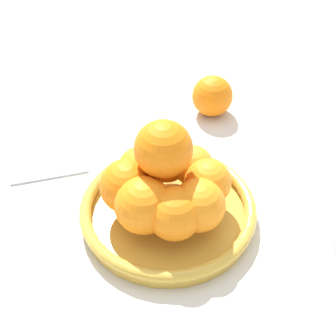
{
  "coord_description": "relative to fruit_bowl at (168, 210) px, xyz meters",
  "views": [
    {
      "loc": [
        -0.35,
        -0.34,
        0.56
      ],
      "look_at": [
        0.0,
        0.0,
        0.1
      ],
      "focal_mm": 50.0,
      "sensor_mm": 36.0,
      "label": 1
    }
  ],
  "objects": [
    {
      "name": "fruit_bowl",
      "position": [
        0.0,
        0.0,
        0.0
      ],
      "size": [
        0.27,
        0.27,
        0.03
      ],
      "color": "gold",
      "rests_on": "ground_plane"
    },
    {
      "name": "napkin_folded",
      "position": [
        -0.04,
        0.26,
        -0.01
      ],
      "size": [
        0.18,
        0.18,
        0.01
      ],
      "primitive_type": "cube",
      "rotation": [
        0.0,
        0.0,
        -0.54
      ],
      "color": "silver",
      "rests_on": "ground_plane"
    },
    {
      "name": "stray_orange",
      "position": [
        0.26,
        0.13,
        0.02
      ],
      "size": [
        0.08,
        0.08,
        0.08
      ],
      "primitive_type": "sphere",
      "color": "orange",
      "rests_on": "ground_plane"
    },
    {
      "name": "ground_plane",
      "position": [
        0.0,
        0.0,
        -0.02
      ],
      "size": [
        4.0,
        4.0,
        0.0
      ],
      "primitive_type": "plane",
      "color": "beige"
    },
    {
      "name": "orange_pile",
      "position": [
        -0.01,
        -0.0,
        0.06
      ],
      "size": [
        0.19,
        0.19,
        0.14
      ],
      "color": "orange",
      "rests_on": "fruit_bowl"
    }
  ]
}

